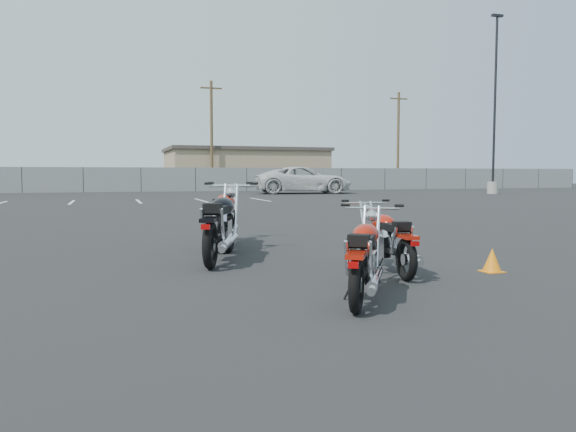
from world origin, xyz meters
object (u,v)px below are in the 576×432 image
object	(u,v)px
motorcycle_second_black	(221,226)
motorcycle_rear_red	(365,258)
motorcycle_third_red	(388,241)
white_van	(303,172)
motorcycle_front_red	(225,218)

from	to	relation	value
motorcycle_second_black	motorcycle_rear_red	bearing A→B (deg)	-73.42
motorcycle_rear_red	motorcycle_second_black	bearing A→B (deg)	106.58
motorcycle_third_red	motorcycle_rear_red	size ratio (longest dim) A/B	1.04
motorcycle_rear_red	white_van	xyz separation A→B (m)	(10.12, 30.34, 0.99)
motorcycle_second_black	motorcycle_third_red	bearing A→B (deg)	-41.57
motorcycle_front_red	motorcycle_second_black	world-z (taller)	motorcycle_second_black
motorcycle_third_red	motorcycle_front_red	bearing A→B (deg)	114.75
motorcycle_front_red	motorcycle_third_red	world-z (taller)	motorcycle_front_red
motorcycle_rear_red	motorcycle_third_red	bearing A→B (deg)	53.70
motorcycle_third_red	white_van	bearing A→B (deg)	72.53
motorcycle_third_red	white_van	world-z (taller)	white_van
motorcycle_second_black	white_van	world-z (taller)	white_van
motorcycle_second_black	white_van	size ratio (longest dim) A/B	0.31
white_van	motorcycle_rear_red	bearing A→B (deg)	169.28
motorcycle_third_red	motorcycle_rear_red	xyz separation A→B (m)	(-1.00, -1.36, 0.01)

